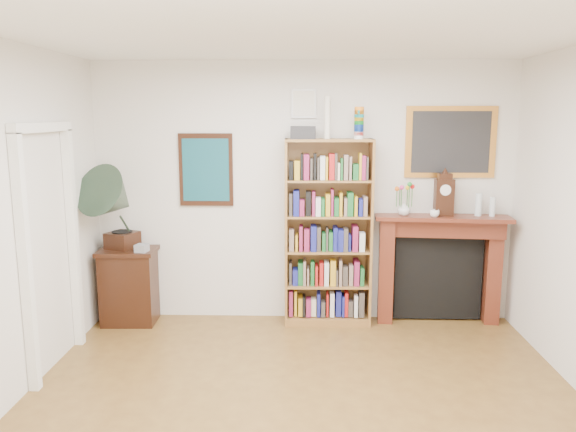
{
  "coord_description": "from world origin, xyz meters",
  "views": [
    {
      "loc": [
        -0.0,
        -3.52,
        2.23
      ],
      "look_at": [
        -0.14,
        1.6,
        1.31
      ],
      "focal_mm": 35.0,
      "sensor_mm": 36.0,
      "label": 1
    }
  ],
  "objects_px": {
    "side_cabinet": "(129,286)",
    "teacup": "(435,213)",
    "bottle_left": "(479,205)",
    "gramophone": "(115,202)",
    "flower_vase": "(404,209)",
    "mantel_clock": "(444,196)",
    "fireplace": "(439,259)",
    "cd_stack": "(142,248)",
    "bookshelf": "(328,222)",
    "bottle_right": "(493,207)"
  },
  "relations": [
    {
      "from": "fireplace",
      "to": "teacup",
      "type": "bearing_deg",
      "value": -123.28
    },
    {
      "from": "side_cabinet",
      "to": "bottle_left",
      "type": "height_order",
      "value": "bottle_left"
    },
    {
      "from": "bottle_right",
      "to": "side_cabinet",
      "type": "bearing_deg",
      "value": -179.04
    },
    {
      "from": "mantel_clock",
      "to": "bottle_right",
      "type": "xyz_separation_m",
      "value": [
        0.51,
        -0.01,
        -0.12
      ]
    },
    {
      "from": "bookshelf",
      "to": "teacup",
      "type": "xyz_separation_m",
      "value": [
        1.1,
        -0.05,
        0.11
      ]
    },
    {
      "from": "gramophone",
      "to": "bottle_left",
      "type": "bearing_deg",
      "value": 25.56
    },
    {
      "from": "gramophone",
      "to": "cd_stack",
      "type": "distance_m",
      "value": 0.55
    },
    {
      "from": "teacup",
      "to": "bottle_left",
      "type": "bearing_deg",
      "value": 10.03
    },
    {
      "from": "fireplace",
      "to": "bookshelf",
      "type": "bearing_deg",
      "value": -170.94
    },
    {
      "from": "fireplace",
      "to": "flower_vase",
      "type": "bearing_deg",
      "value": -169.47
    },
    {
      "from": "fireplace",
      "to": "bottle_right",
      "type": "height_order",
      "value": "bottle_right"
    },
    {
      "from": "fireplace",
      "to": "teacup",
      "type": "xyz_separation_m",
      "value": [
        -0.1,
        -0.13,
        0.52
      ]
    },
    {
      "from": "bookshelf",
      "to": "cd_stack",
      "type": "bearing_deg",
      "value": -176.4
    },
    {
      "from": "side_cabinet",
      "to": "fireplace",
      "type": "xyz_separation_m",
      "value": [
        3.35,
        0.14,
        0.29
      ]
    },
    {
      "from": "bookshelf",
      "to": "cd_stack",
      "type": "relative_size",
      "value": 19.09
    },
    {
      "from": "flower_vase",
      "to": "bottle_left",
      "type": "relative_size",
      "value": 0.59
    },
    {
      "from": "fireplace",
      "to": "gramophone",
      "type": "height_order",
      "value": "gramophone"
    },
    {
      "from": "bookshelf",
      "to": "flower_vase",
      "type": "height_order",
      "value": "bookshelf"
    },
    {
      "from": "gramophone",
      "to": "cd_stack",
      "type": "bearing_deg",
      "value": 20.84
    },
    {
      "from": "teacup",
      "to": "fireplace",
      "type": "bearing_deg",
      "value": 51.5
    },
    {
      "from": "fireplace",
      "to": "cd_stack",
      "type": "xyz_separation_m",
      "value": [
        -3.16,
        -0.25,
        0.16
      ]
    },
    {
      "from": "bookshelf",
      "to": "bottle_left",
      "type": "relative_size",
      "value": 9.55
    },
    {
      "from": "cd_stack",
      "to": "bottle_right",
      "type": "relative_size",
      "value": 0.6
    },
    {
      "from": "gramophone",
      "to": "bottle_right",
      "type": "relative_size",
      "value": 4.65
    },
    {
      "from": "mantel_clock",
      "to": "teacup",
      "type": "relative_size",
      "value": 4.58
    },
    {
      "from": "mantel_clock",
      "to": "bottle_left",
      "type": "distance_m",
      "value": 0.38
    },
    {
      "from": "gramophone",
      "to": "flower_vase",
      "type": "height_order",
      "value": "gramophone"
    },
    {
      "from": "gramophone",
      "to": "mantel_clock",
      "type": "relative_size",
      "value": 2.08
    },
    {
      "from": "side_cabinet",
      "to": "teacup",
      "type": "distance_m",
      "value": 3.35
    },
    {
      "from": "fireplace",
      "to": "cd_stack",
      "type": "relative_size",
      "value": 11.9
    },
    {
      "from": "gramophone",
      "to": "cd_stack",
      "type": "xyz_separation_m",
      "value": [
        0.25,
        -0.01,
        -0.48
      ]
    },
    {
      "from": "fireplace",
      "to": "side_cabinet",
      "type": "bearing_deg",
      "value": -172.46
    },
    {
      "from": "side_cabinet",
      "to": "mantel_clock",
      "type": "height_order",
      "value": "mantel_clock"
    },
    {
      "from": "side_cabinet",
      "to": "bottle_right",
      "type": "height_order",
      "value": "bottle_right"
    },
    {
      "from": "bookshelf",
      "to": "gramophone",
      "type": "relative_size",
      "value": 2.46
    },
    {
      "from": "bookshelf",
      "to": "side_cabinet",
      "type": "distance_m",
      "value": 2.25
    },
    {
      "from": "gramophone",
      "to": "teacup",
      "type": "height_order",
      "value": "gramophone"
    },
    {
      "from": "mantel_clock",
      "to": "bottle_right",
      "type": "bearing_deg",
      "value": -4.16
    },
    {
      "from": "flower_vase",
      "to": "bottle_left",
      "type": "height_order",
      "value": "bottle_left"
    },
    {
      "from": "bookshelf",
      "to": "bottle_right",
      "type": "relative_size",
      "value": 11.46
    },
    {
      "from": "cd_stack",
      "to": "mantel_clock",
      "type": "relative_size",
      "value": 0.27
    },
    {
      "from": "gramophone",
      "to": "teacup",
      "type": "relative_size",
      "value": 9.51
    },
    {
      "from": "flower_vase",
      "to": "bottle_right",
      "type": "xyz_separation_m",
      "value": [
        0.92,
        -0.03,
        0.03
      ]
    },
    {
      "from": "flower_vase",
      "to": "side_cabinet",
      "type": "bearing_deg",
      "value": -178.1
    },
    {
      "from": "side_cabinet",
      "to": "teacup",
      "type": "bearing_deg",
      "value": -1.75
    },
    {
      "from": "cd_stack",
      "to": "teacup",
      "type": "height_order",
      "value": "teacup"
    },
    {
      "from": "side_cabinet",
      "to": "mantel_clock",
      "type": "distance_m",
      "value": 3.5
    },
    {
      "from": "bookshelf",
      "to": "fireplace",
      "type": "xyz_separation_m",
      "value": [
        1.21,
        0.08,
        -0.41
      ]
    },
    {
      "from": "bottle_left",
      "to": "bottle_right",
      "type": "distance_m",
      "value": 0.14
    },
    {
      "from": "side_cabinet",
      "to": "flower_vase",
      "type": "distance_m",
      "value": 3.06
    }
  ]
}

